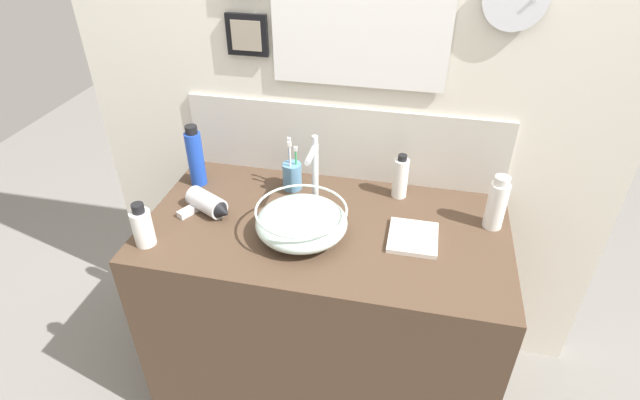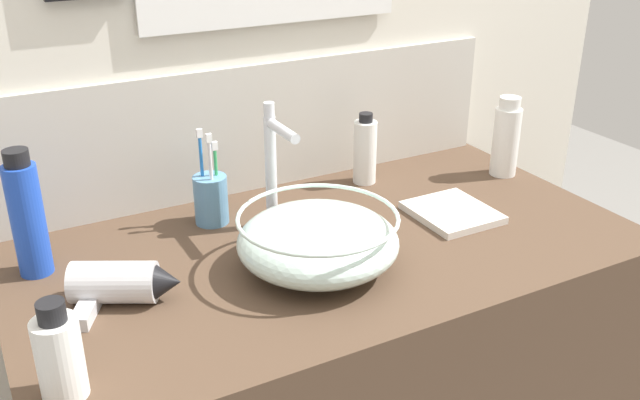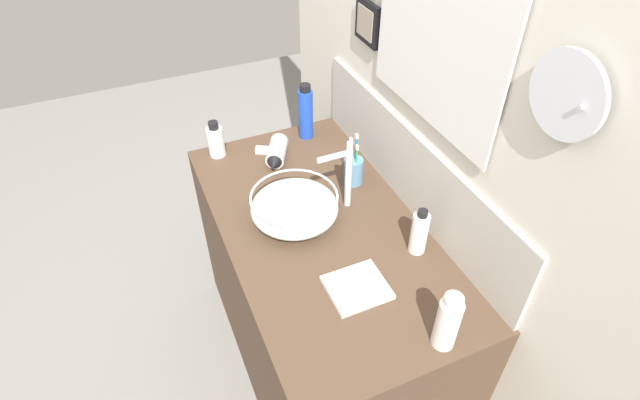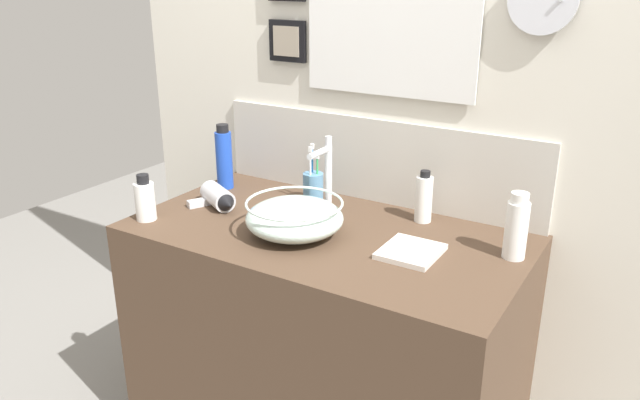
{
  "view_description": "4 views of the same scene",
  "coord_description": "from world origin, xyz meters",
  "px_view_note": "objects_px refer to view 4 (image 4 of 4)",
  "views": [
    {
      "loc": [
        0.27,
        -1.34,
        1.87
      ],
      "look_at": [
        -0.02,
        0.0,
        0.94
      ],
      "focal_mm": 28.0,
      "sensor_mm": 36.0,
      "label": 1
    },
    {
      "loc": [
        -0.62,
        -1.1,
        1.51
      ],
      "look_at": [
        -0.02,
        0.0,
        0.94
      ],
      "focal_mm": 40.0,
      "sensor_mm": 36.0,
      "label": 2
    },
    {
      "loc": [
        1.13,
        -0.5,
        2.03
      ],
      "look_at": [
        -0.02,
        0.0,
        0.94
      ],
      "focal_mm": 28.0,
      "sensor_mm": 36.0,
      "label": 3
    },
    {
      "loc": [
        0.92,
        -1.55,
        1.61
      ],
      "look_at": [
        -0.02,
        0.0,
        0.94
      ],
      "focal_mm": 35.0,
      "sensor_mm": 36.0,
      "label": 4
    }
  ],
  "objects_px": {
    "shampoo_bottle": "(224,158)",
    "spray_bottle": "(145,200)",
    "lotion_bottle": "(516,227)",
    "hand_towel": "(411,252)",
    "soap_dispenser": "(424,198)",
    "glass_bowl_sink": "(295,218)",
    "faucet": "(326,171)",
    "toothbrush_cup": "(313,187)",
    "hair_drier": "(218,198)"
  },
  "relations": [
    {
      "from": "shampoo_bottle",
      "to": "spray_bottle",
      "type": "xyz_separation_m",
      "value": [
        -0.02,
        -0.38,
        -0.05
      ]
    },
    {
      "from": "lotion_bottle",
      "to": "hand_towel",
      "type": "height_order",
      "value": "lotion_bottle"
    },
    {
      "from": "soap_dispenser",
      "to": "spray_bottle",
      "type": "distance_m",
      "value": 0.9
    },
    {
      "from": "glass_bowl_sink",
      "to": "soap_dispenser",
      "type": "relative_size",
      "value": 1.76
    },
    {
      "from": "faucet",
      "to": "toothbrush_cup",
      "type": "xyz_separation_m",
      "value": [
        -0.11,
        0.09,
        -0.1
      ]
    },
    {
      "from": "spray_bottle",
      "to": "toothbrush_cup",
      "type": "bearing_deg",
      "value": 48.23
    },
    {
      "from": "toothbrush_cup",
      "to": "shampoo_bottle",
      "type": "bearing_deg",
      "value": -173.14
    },
    {
      "from": "lotion_bottle",
      "to": "soap_dispenser",
      "type": "height_order",
      "value": "lotion_bottle"
    },
    {
      "from": "faucet",
      "to": "hand_towel",
      "type": "height_order",
      "value": "faucet"
    },
    {
      "from": "hair_drier",
      "to": "lotion_bottle",
      "type": "height_order",
      "value": "lotion_bottle"
    },
    {
      "from": "lotion_bottle",
      "to": "spray_bottle",
      "type": "relative_size",
      "value": 1.27
    },
    {
      "from": "faucet",
      "to": "hair_drier",
      "type": "bearing_deg",
      "value": -159.55
    },
    {
      "from": "glass_bowl_sink",
      "to": "lotion_bottle",
      "type": "height_order",
      "value": "lotion_bottle"
    },
    {
      "from": "shampoo_bottle",
      "to": "toothbrush_cup",
      "type": "bearing_deg",
      "value": 6.86
    },
    {
      "from": "toothbrush_cup",
      "to": "spray_bottle",
      "type": "height_order",
      "value": "toothbrush_cup"
    },
    {
      "from": "faucet",
      "to": "spray_bottle",
      "type": "height_order",
      "value": "faucet"
    },
    {
      "from": "faucet",
      "to": "spray_bottle",
      "type": "xyz_separation_m",
      "value": [
        -0.49,
        -0.34,
        -0.09
      ]
    },
    {
      "from": "shampoo_bottle",
      "to": "glass_bowl_sink",
      "type": "bearing_deg",
      "value": -26.65
    },
    {
      "from": "glass_bowl_sink",
      "to": "hand_towel",
      "type": "distance_m",
      "value": 0.37
    },
    {
      "from": "toothbrush_cup",
      "to": "hair_drier",
      "type": "bearing_deg",
      "value": -138.09
    },
    {
      "from": "hair_drier",
      "to": "hand_towel",
      "type": "bearing_deg",
      "value": 0.14
    },
    {
      "from": "soap_dispenser",
      "to": "hand_towel",
      "type": "bearing_deg",
      "value": -74.82
    },
    {
      "from": "soap_dispenser",
      "to": "hand_towel",
      "type": "relative_size",
      "value": 0.97
    },
    {
      "from": "toothbrush_cup",
      "to": "lotion_bottle",
      "type": "relative_size",
      "value": 1.06
    },
    {
      "from": "shampoo_bottle",
      "to": "lotion_bottle",
      "type": "bearing_deg",
      "value": -2.28
    },
    {
      "from": "glass_bowl_sink",
      "to": "hair_drier",
      "type": "relative_size",
      "value": 1.46
    },
    {
      "from": "faucet",
      "to": "spray_bottle",
      "type": "distance_m",
      "value": 0.6
    },
    {
      "from": "shampoo_bottle",
      "to": "soap_dispenser",
      "type": "height_order",
      "value": "shampoo_bottle"
    },
    {
      "from": "glass_bowl_sink",
      "to": "lotion_bottle",
      "type": "distance_m",
      "value": 0.65
    },
    {
      "from": "faucet",
      "to": "lotion_bottle",
      "type": "height_order",
      "value": "faucet"
    },
    {
      "from": "faucet",
      "to": "toothbrush_cup",
      "type": "bearing_deg",
      "value": 139.87
    },
    {
      "from": "glass_bowl_sink",
      "to": "soap_dispenser",
      "type": "xyz_separation_m",
      "value": [
        0.29,
        0.31,
        0.02
      ]
    },
    {
      "from": "glass_bowl_sink",
      "to": "shampoo_bottle",
      "type": "relative_size",
      "value": 1.24
    },
    {
      "from": "spray_bottle",
      "to": "hand_towel",
      "type": "bearing_deg",
      "value": 13.67
    },
    {
      "from": "hair_drier",
      "to": "toothbrush_cup",
      "type": "distance_m",
      "value": 0.33
    },
    {
      "from": "hair_drier",
      "to": "lotion_bottle",
      "type": "xyz_separation_m",
      "value": [
        0.97,
        0.13,
        0.06
      ]
    },
    {
      "from": "spray_bottle",
      "to": "faucet",
      "type": "bearing_deg",
      "value": 34.65
    },
    {
      "from": "shampoo_bottle",
      "to": "lotion_bottle",
      "type": "height_order",
      "value": "shampoo_bottle"
    },
    {
      "from": "spray_bottle",
      "to": "hand_towel",
      "type": "xyz_separation_m",
      "value": [
        0.85,
        0.21,
        -0.06
      ]
    },
    {
      "from": "hair_drier",
      "to": "hand_towel",
      "type": "xyz_separation_m",
      "value": [
        0.71,
        0.0,
        -0.03
      ]
    },
    {
      "from": "glass_bowl_sink",
      "to": "hand_towel",
      "type": "height_order",
      "value": "glass_bowl_sink"
    },
    {
      "from": "shampoo_bottle",
      "to": "soap_dispenser",
      "type": "xyz_separation_m",
      "value": [
        0.76,
        0.08,
        -0.04
      ]
    },
    {
      "from": "glass_bowl_sink",
      "to": "shampoo_bottle",
      "type": "xyz_separation_m",
      "value": [
        -0.47,
        0.23,
        0.06
      ]
    },
    {
      "from": "hair_drier",
      "to": "toothbrush_cup",
      "type": "bearing_deg",
      "value": 41.91
    },
    {
      "from": "shampoo_bottle",
      "to": "spray_bottle",
      "type": "bearing_deg",
      "value": -92.72
    },
    {
      "from": "glass_bowl_sink",
      "to": "hair_drier",
      "type": "xyz_separation_m",
      "value": [
        -0.35,
        0.06,
        -0.02
      ]
    },
    {
      "from": "hair_drier",
      "to": "hand_towel",
      "type": "height_order",
      "value": "hair_drier"
    },
    {
      "from": "faucet",
      "to": "hair_drier",
      "type": "xyz_separation_m",
      "value": [
        -0.35,
        -0.13,
        -0.12
      ]
    },
    {
      "from": "faucet",
      "to": "shampoo_bottle",
      "type": "height_order",
      "value": "faucet"
    },
    {
      "from": "spray_bottle",
      "to": "lotion_bottle",
      "type": "bearing_deg",
      "value": 17.01
    }
  ]
}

